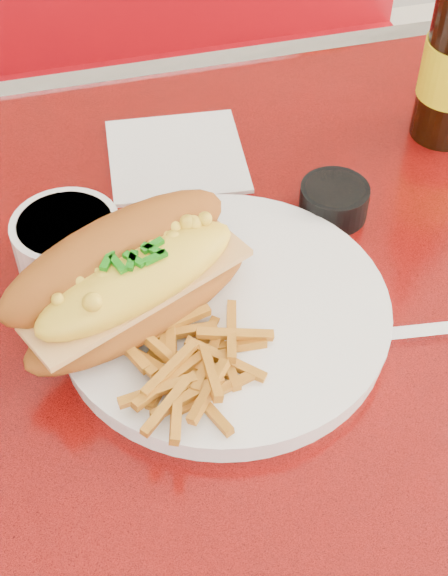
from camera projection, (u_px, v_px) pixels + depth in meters
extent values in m
cube|color=red|center=(231.00, 345.00, 0.67)|extent=(1.20, 0.80, 0.04)
cube|color=white|center=(140.00, 86.00, 0.93)|extent=(1.22, 0.03, 0.04)
cylinder|color=white|center=(229.00, 546.00, 0.95)|extent=(0.09, 0.09, 0.72)
cube|color=#A10A14|center=(124.00, 212.00, 1.57)|extent=(1.20, 0.50, 0.45)
cylinder|color=white|center=(224.00, 314.00, 0.66)|extent=(0.32, 0.32, 0.02)
cylinder|color=white|center=(224.00, 305.00, 0.65)|extent=(0.33, 0.33, 0.00)
ellipsoid|color=#A2551A|center=(141.00, 303.00, 0.63)|extent=(0.21, 0.15, 0.04)
cube|color=#EEB76A|center=(139.00, 289.00, 0.61)|extent=(0.19, 0.12, 0.01)
ellipsoid|color=yellow|center=(138.00, 278.00, 0.60)|extent=(0.18, 0.12, 0.04)
ellipsoid|color=#A2551A|center=(117.00, 256.00, 0.62)|extent=(0.22, 0.15, 0.08)
cube|color=silver|center=(306.00, 312.00, 0.64)|extent=(0.05, 0.11, 0.00)
cube|color=silver|center=(255.00, 264.00, 0.68)|extent=(0.03, 0.03, 0.00)
cylinder|color=white|center=(69.00, 245.00, 0.69)|extent=(0.12, 0.12, 0.05)
cylinder|color=black|center=(65.00, 225.00, 0.67)|extent=(0.11, 0.11, 0.01)
cylinder|color=black|center=(334.00, 201.00, 0.74)|extent=(0.08, 0.08, 0.03)
cylinder|color=#ED8456|center=(335.00, 190.00, 0.73)|extent=(0.07, 0.07, 0.01)
cube|color=silver|center=(303.00, 347.00, 0.64)|extent=(0.12, 0.03, 0.00)
cube|color=silver|center=(417.00, 333.00, 0.65)|extent=(0.07, 0.02, 0.01)
cube|color=white|center=(176.00, 156.00, 0.81)|extent=(0.15, 0.15, 0.00)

